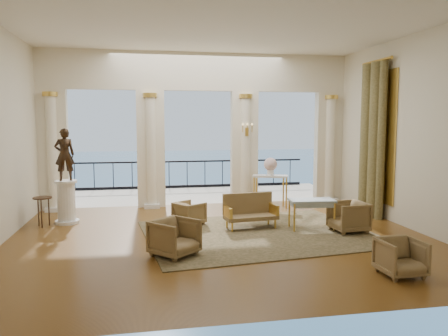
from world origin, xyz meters
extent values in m
plane|color=#43290B|center=(0.00, 0.00, 0.00)|extent=(9.00, 9.00, 0.00)
plane|color=beige|center=(0.00, -4.00, 2.25)|extent=(9.00, 0.00, 9.00)
plane|color=beige|center=(4.50, 0.00, 2.25)|extent=(0.00, 8.00, 8.00)
plane|color=white|center=(0.00, 0.00, 4.50)|extent=(9.00, 9.00, 0.00)
cube|color=#F5EACA|center=(0.00, 3.85, 3.95)|extent=(9.00, 0.30, 1.10)
cube|color=#F5EACA|center=(-4.10, 3.85, 1.70)|extent=(0.80, 0.30, 3.40)
cylinder|color=#F5EACA|center=(-4.10, 3.67, 1.60)|extent=(0.28, 0.28, 3.20)
cylinder|color=gold|center=(-4.10, 3.67, 3.25)|extent=(0.40, 0.40, 0.12)
cube|color=silver|center=(-4.10, 3.67, 0.06)|extent=(0.45, 0.45, 0.12)
cube|color=#F5EACA|center=(-1.40, 3.85, 1.70)|extent=(0.80, 0.30, 3.40)
cylinder|color=#F5EACA|center=(-1.40, 3.67, 1.60)|extent=(0.28, 0.28, 3.20)
cylinder|color=gold|center=(-1.40, 3.67, 3.25)|extent=(0.40, 0.40, 0.12)
cube|color=silver|center=(-1.40, 3.67, 0.06)|extent=(0.45, 0.45, 0.12)
cube|color=#F5EACA|center=(1.40, 3.85, 1.70)|extent=(0.80, 0.30, 3.40)
cylinder|color=#F5EACA|center=(1.40, 3.67, 1.60)|extent=(0.28, 0.28, 3.20)
cylinder|color=gold|center=(1.40, 3.67, 3.25)|extent=(0.40, 0.40, 0.12)
cube|color=silver|center=(1.40, 3.67, 0.06)|extent=(0.45, 0.45, 0.12)
cube|color=#F5EACA|center=(4.10, 3.85, 1.70)|extent=(0.80, 0.30, 3.40)
cylinder|color=#F5EACA|center=(4.10, 3.67, 1.60)|extent=(0.28, 0.28, 3.20)
cylinder|color=gold|center=(4.10, 3.67, 3.25)|extent=(0.40, 0.40, 0.12)
cube|color=silver|center=(4.10, 3.67, 0.06)|extent=(0.45, 0.45, 0.12)
cube|color=beige|center=(0.00, 5.80, -0.05)|extent=(10.00, 3.60, 0.10)
cube|color=black|center=(0.00, 7.40, 1.00)|extent=(9.00, 0.06, 0.06)
cube|color=black|center=(0.00, 7.40, 0.05)|extent=(9.00, 0.06, 0.10)
cylinder|color=black|center=(0.00, 7.40, 0.50)|extent=(0.03, 0.03, 1.00)
cylinder|color=black|center=(-4.10, 7.40, 0.50)|extent=(0.03, 0.03, 1.00)
cylinder|color=black|center=(4.10, 7.40, 0.50)|extent=(0.03, 0.03, 1.00)
cylinder|color=#4C3823|center=(2.00, 6.60, 2.10)|extent=(0.20, 0.20, 4.20)
plane|color=#26537E|center=(0.00, 60.00, -6.00)|extent=(160.00, 160.00, 0.00)
cylinder|color=brown|center=(4.30, 1.05, 2.00)|extent=(0.26, 0.26, 4.00)
cylinder|color=brown|center=(4.26, 1.50, 2.00)|extent=(0.32, 0.32, 4.00)
cylinder|color=brown|center=(4.30, 1.95, 2.00)|extent=(0.26, 0.26, 4.00)
cylinder|color=gold|center=(4.35, 1.50, 4.05)|extent=(0.08, 1.40, 0.08)
cube|color=gold|center=(4.47, 1.50, 2.10)|extent=(0.04, 1.60, 3.40)
cube|color=gold|center=(1.40, 3.53, 2.20)|extent=(0.10, 0.04, 0.25)
cylinder|color=gold|center=(1.26, 3.45, 2.30)|extent=(0.02, 0.02, 0.22)
cylinder|color=gold|center=(1.40, 3.45, 2.30)|extent=(0.02, 0.02, 0.22)
cylinder|color=gold|center=(1.54, 3.45, 2.30)|extent=(0.02, 0.02, 0.22)
cube|color=#2E3219|center=(0.89, 0.20, 0.01)|extent=(5.34, 4.38, 0.02)
imported|color=#4F3D25|center=(-1.07, -1.08, 0.38)|extent=(1.02, 1.01, 0.76)
imported|color=#4F3D25|center=(2.48, -2.80, 0.33)|extent=(0.67, 0.63, 0.67)
imported|color=#4F3D25|center=(2.95, 0.01, 0.38)|extent=(0.74, 0.79, 0.77)
imported|color=#4F3D25|center=(-0.54, 1.31, 0.32)|extent=(0.83, 0.84, 0.63)
cube|color=#4F3D25|center=(0.84, 0.69, 0.27)|extent=(1.28, 0.65, 0.09)
cube|color=#4F3D25|center=(0.81, 0.92, 0.57)|extent=(1.23, 0.22, 0.50)
cube|color=gold|center=(0.27, 0.62, 0.44)|extent=(0.13, 0.51, 0.24)
cube|color=gold|center=(1.41, 0.76, 0.44)|extent=(0.13, 0.51, 0.24)
cylinder|color=gold|center=(0.34, 0.42, 0.11)|extent=(0.05, 0.05, 0.23)
cylinder|color=gold|center=(1.39, 0.55, 0.11)|extent=(0.05, 0.05, 0.23)
cylinder|color=gold|center=(0.29, 0.82, 0.11)|extent=(0.05, 0.05, 0.23)
cylinder|color=gold|center=(1.34, 0.95, 0.11)|extent=(0.05, 0.05, 0.23)
cube|color=#8DA6B5|center=(2.21, 0.38, 0.68)|extent=(1.07, 0.65, 0.05)
cylinder|color=gold|center=(1.72, 0.18, 0.33)|extent=(0.04, 0.04, 0.66)
cylinder|color=gold|center=(2.65, 0.11, 0.33)|extent=(0.04, 0.04, 0.66)
cylinder|color=gold|center=(1.76, 0.65, 0.33)|extent=(0.04, 0.04, 0.66)
cylinder|color=gold|center=(2.69, 0.57, 0.33)|extent=(0.04, 0.04, 0.66)
cylinder|color=silver|center=(-3.50, 2.05, 0.04)|extent=(0.58, 0.58, 0.08)
cylinder|color=silver|center=(-3.50, 2.05, 0.53)|extent=(0.43, 0.43, 0.93)
cylinder|color=silver|center=(-3.50, 2.05, 1.04)|extent=(0.54, 0.54, 0.06)
imported|color=black|center=(-3.50, 2.05, 1.70)|extent=(0.52, 0.40, 1.27)
cube|color=silver|center=(2.00, 3.05, 0.93)|extent=(1.08, 0.72, 0.06)
cylinder|color=gold|center=(1.53, 3.08, 0.45)|extent=(0.05, 0.05, 0.90)
cylinder|color=gold|center=(2.37, 2.76, 0.45)|extent=(0.05, 0.05, 0.90)
cylinder|color=gold|center=(1.63, 3.34, 0.45)|extent=(0.05, 0.05, 0.90)
cylinder|color=gold|center=(2.46, 3.02, 0.45)|extent=(0.05, 0.05, 0.90)
cylinder|color=white|center=(2.00, 3.05, 1.07)|extent=(0.19, 0.19, 0.24)
sphere|color=#DA9DA2|center=(2.00, 3.05, 1.27)|extent=(0.38, 0.38, 0.38)
cylinder|color=black|center=(-4.00, 1.80, 0.70)|extent=(0.44, 0.44, 0.03)
cylinder|color=black|center=(-3.88, 1.87, 0.34)|extent=(0.03, 0.03, 0.68)
cylinder|color=black|center=(-4.12, 1.87, 0.34)|extent=(0.03, 0.03, 0.68)
cylinder|color=black|center=(-4.00, 1.66, 0.34)|extent=(0.03, 0.03, 0.68)
camera|label=1|loc=(-1.59, -9.05, 2.50)|focal=35.00mm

